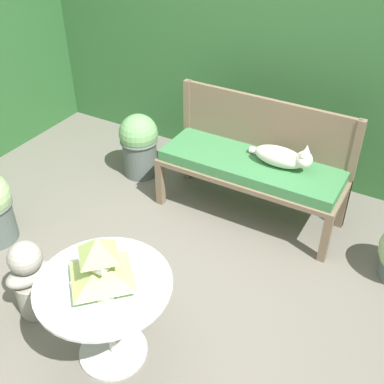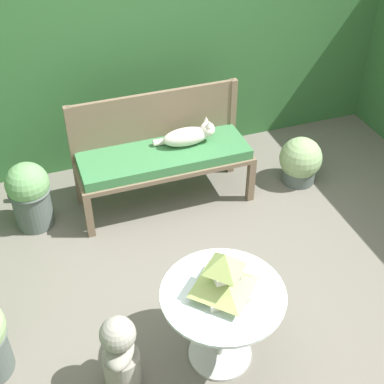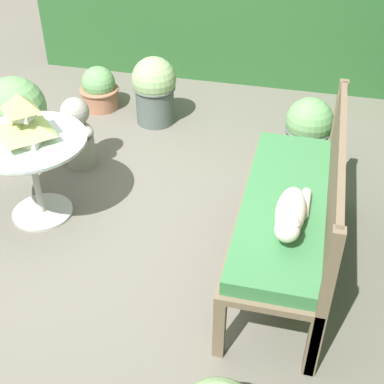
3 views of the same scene
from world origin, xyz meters
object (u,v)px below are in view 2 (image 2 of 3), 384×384
Objects in this scene: patio_table at (222,307)px; cat at (189,135)px; garden_bust at (120,353)px; potted_plant_patio_mid at (300,162)px; garden_bench at (164,159)px; potted_plant_table_far at (30,194)px; pagoda_birdhouse at (224,277)px.

cat is at bearing 77.54° from patio_table.
cat is at bearing -9.08° from garden_bust.
cat is 1.12m from potted_plant_patio_mid.
garden_bench is at bearing 85.16° from patio_table.
garden_bench is 0.29m from cat.
potted_plant_table_far is (-1.00, 1.74, -0.16)m from patio_table.
potted_plant_table_far is at bearing 176.50° from garden_bench.
potted_plant_table_far is at bearing 33.75° from garden_bust.
garden_bench is 4.55× the size of pagoda_birdhouse.
pagoda_birdhouse is at bearing -94.84° from garden_bench.
patio_table reaches higher than potted_plant_table_far.
cat reaches higher than garden_bench.
patio_table is 0.26m from pagoda_birdhouse.
pagoda_birdhouse reaches higher than potted_plant_table_far.
patio_table is at bearing -69.81° from garden_bust.
potted_plant_table_far is at bearing 175.25° from potted_plant_patio_mid.
garden_bust is 1.28× the size of potted_plant_patio_mid.
cat is 0.91× the size of garden_bust.
potted_plant_patio_mid is (1.26, -0.13, -0.23)m from garden_bench.
potted_plant_table_far is 2.41m from potted_plant_patio_mid.
patio_table is at bearing -132.38° from potted_plant_patio_mid.
cat is 2.00m from garden_bust.
potted_plant_patio_mid is at bearing -31.30° from garden_bust.
garden_bust reaches higher than garden_bench.
potted_plant_patio_mid is (1.03, -0.17, -0.40)m from cat.
patio_table is at bearing 90.00° from pagoda_birdhouse.
garden_bench is at bearing 85.16° from pagoda_birdhouse.
garden_bust is 2.55m from potted_plant_patio_mid.
pagoda_birdhouse is at bearing -69.81° from garden_bust.
garden_bench is 1.97× the size of patio_table.
cat is 1.75m from patio_table.
garden_bust is (-0.65, 0.02, -0.46)m from pagoda_birdhouse.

